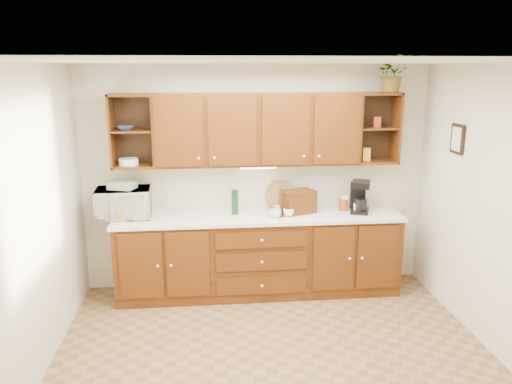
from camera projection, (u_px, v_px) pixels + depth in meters
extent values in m
plane|color=olive|center=(276.00, 361.00, 4.46)|extent=(4.00, 4.00, 0.00)
plane|color=white|center=(279.00, 61.00, 3.84)|extent=(4.00, 4.00, 0.00)
plane|color=beige|center=(256.00, 178.00, 5.84)|extent=(4.00, 0.00, 4.00)
plane|color=beige|center=(28.00, 230.00, 3.95)|extent=(0.00, 3.50, 3.50)
plane|color=beige|center=(504.00, 216.00, 4.34)|extent=(0.00, 3.50, 3.50)
cube|color=#341605|center=(259.00, 255.00, 5.75)|extent=(3.20, 0.60, 0.90)
cube|color=white|center=(259.00, 217.00, 5.63)|extent=(3.24, 0.64, 0.04)
cube|color=#341605|center=(258.00, 129.00, 5.54)|extent=(2.30, 0.33, 0.80)
cube|color=black|center=(134.00, 129.00, 5.55)|extent=(0.45, 0.02, 0.80)
cube|color=black|center=(373.00, 126.00, 5.82)|extent=(0.45, 0.02, 0.80)
cube|color=#341605|center=(132.00, 131.00, 5.40)|extent=(0.43, 0.30, 0.02)
cube|color=#341605|center=(378.00, 128.00, 5.67)|extent=(0.43, 0.30, 0.02)
cube|color=#341605|center=(380.00, 94.00, 5.58)|extent=(0.45, 0.33, 0.03)
cube|color=white|center=(258.00, 167.00, 5.59)|extent=(0.40, 0.05, 0.02)
cube|color=black|center=(458.00, 139.00, 5.08)|extent=(0.03, 0.24, 0.30)
cylinder|color=olive|center=(121.00, 214.00, 5.45)|extent=(0.28, 0.28, 0.13)
imported|color=silver|center=(123.00, 203.00, 5.51)|extent=(0.61, 0.43, 0.32)
cube|color=#DBD167|center=(122.00, 185.00, 5.46)|extent=(0.32, 0.28, 0.08)
cylinder|color=#113319|center=(235.00, 202.00, 5.64)|extent=(0.08, 0.08, 0.28)
cylinder|color=olive|center=(280.00, 208.00, 5.89)|extent=(0.35, 0.16, 0.34)
cube|color=#341605|center=(298.00, 202.00, 5.69)|extent=(0.43, 0.35, 0.26)
cylinder|color=#341605|center=(281.00, 202.00, 5.56)|extent=(0.03, 0.03, 0.33)
cylinder|color=#341605|center=(281.00, 215.00, 5.60)|extent=(0.13, 0.13, 0.02)
imported|color=white|center=(288.00, 212.00, 5.57)|extent=(0.15, 0.15, 0.10)
imported|color=white|center=(278.00, 210.00, 5.67)|extent=(0.15, 0.15, 0.10)
imported|color=white|center=(276.00, 213.00, 5.52)|extent=(0.15, 0.15, 0.10)
cylinder|color=#9E3117|center=(344.00, 204.00, 5.80)|extent=(0.12, 0.12, 0.14)
cylinder|color=white|center=(345.00, 203.00, 5.80)|extent=(0.11, 0.11, 0.17)
cylinder|color=gold|center=(357.00, 208.00, 5.70)|extent=(0.12, 0.12, 0.11)
cube|color=black|center=(360.00, 211.00, 5.73)|extent=(0.27, 0.31, 0.04)
cube|color=black|center=(358.00, 195.00, 5.78)|extent=(0.19, 0.12, 0.31)
cube|color=black|center=(361.00, 184.00, 5.65)|extent=(0.27, 0.31, 0.07)
cylinder|color=black|center=(361.00, 205.00, 5.69)|extent=(0.19, 0.19, 0.14)
imported|color=#293996|center=(126.00, 128.00, 5.38)|extent=(0.18, 0.18, 0.04)
cylinder|color=white|center=(129.00, 162.00, 5.46)|extent=(0.25, 0.25, 0.07)
cube|color=gold|center=(367.00, 154.00, 5.71)|extent=(0.10, 0.09, 0.14)
cube|color=#9E3117|center=(377.00, 122.00, 5.64)|extent=(0.09, 0.08, 0.12)
imported|color=#999999|center=(393.00, 74.00, 5.48)|extent=(0.41, 0.37, 0.41)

